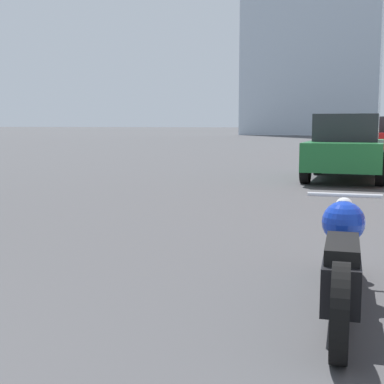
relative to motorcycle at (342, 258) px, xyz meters
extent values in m
cylinder|color=black|center=(-0.06, 0.87, -0.08)|extent=(0.14, 0.58, 0.57)
cylinder|color=black|center=(0.07, -0.96, -0.08)|extent=(0.14, 0.58, 0.57)
cube|color=black|center=(0.00, -0.05, -0.06)|extent=(0.34, 1.40, 0.31)
sphere|color=#1433AD|center=(-0.02, 0.23, 0.22)|extent=(0.33, 0.33, 0.33)
cube|color=black|center=(0.02, -0.34, 0.15)|extent=(0.26, 0.65, 0.10)
sphere|color=silver|center=(-0.06, 0.90, 0.25)|extent=(0.16, 0.16, 0.16)
cylinder|color=silver|center=(-0.05, 0.77, 0.36)|extent=(0.62, 0.08, 0.04)
cube|color=#1E6B33|center=(-0.66, 9.37, 0.25)|extent=(1.70, 3.83, 0.63)
cube|color=#23282D|center=(-0.66, 9.37, 0.88)|extent=(1.44, 1.85, 0.63)
cylinder|color=black|center=(-1.46, 10.55, -0.06)|extent=(0.20, 0.61, 0.61)
cylinder|color=black|center=(0.13, 10.57, -0.06)|extent=(0.20, 0.61, 0.61)
cylinder|color=black|center=(-1.45, 8.18, -0.06)|extent=(0.20, 0.61, 0.61)
cylinder|color=black|center=(0.15, 8.20, -0.06)|extent=(0.20, 0.61, 0.61)
cube|color=red|center=(-0.51, 21.02, 0.27)|extent=(1.92, 4.59, 0.67)
cube|color=#23282D|center=(-0.51, 21.02, 0.93)|extent=(1.55, 2.24, 0.65)
cylinder|color=black|center=(-1.25, 22.45, -0.06)|extent=(0.23, 0.61, 0.61)
cylinder|color=black|center=(-1.38, 19.66, -0.06)|extent=(0.23, 0.61, 0.61)
cube|color=#BCBCC1|center=(-0.66, 32.66, 0.33)|extent=(1.93, 4.11, 0.77)
cube|color=#23282D|center=(-0.66, 32.66, 1.07)|extent=(1.59, 2.00, 0.72)
cylinder|color=black|center=(-1.56, 33.89, -0.06)|extent=(0.22, 0.62, 0.62)
cylinder|color=black|center=(-1.47, 31.38, -0.06)|extent=(0.22, 0.62, 0.62)
camera|label=1|loc=(0.28, -3.95, 0.97)|focal=50.00mm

